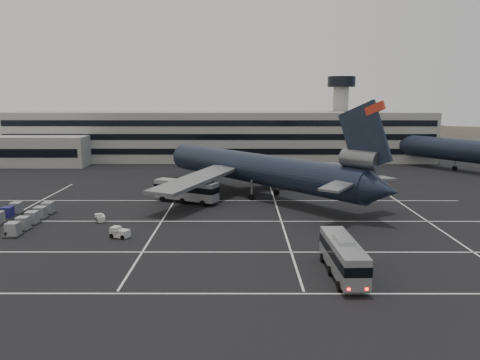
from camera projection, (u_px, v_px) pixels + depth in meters
The scene contains 11 objects.
ground at pixel (199, 229), 66.24m from camera, with size 260.00×260.00×0.00m, color black.
lane_markings at pixel (206, 227), 66.95m from camera, with size 90.00×55.62×0.01m.
terminal at pixel (210, 136), 135.01m from camera, with size 125.00×26.00×24.00m.
hills at pixel (265, 157), 235.63m from camera, with size 352.00×180.00×44.00m.
trijet_main at pixel (259, 169), 86.60m from camera, with size 42.55×46.74×18.08m.
trijet_far at pixel (460, 149), 116.06m from camera, with size 38.66×50.18×18.08m.
bus_near at pixel (343, 255), 48.77m from camera, with size 3.23×11.67×4.09m.
bus_far at pixel (186, 190), 82.19m from camera, with size 11.90×7.76×4.21m.
tug_a at pixel (101, 218), 69.90m from camera, with size 1.91×2.32×1.30m.
tug_b at pixel (121, 233), 62.01m from camera, with size 2.80×2.31×1.56m.
uld_cluster at pixel (15, 218), 68.56m from camera, with size 7.17×14.41×1.86m.
Camera 1 is at (5.92, -63.93, 18.66)m, focal length 35.00 mm.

